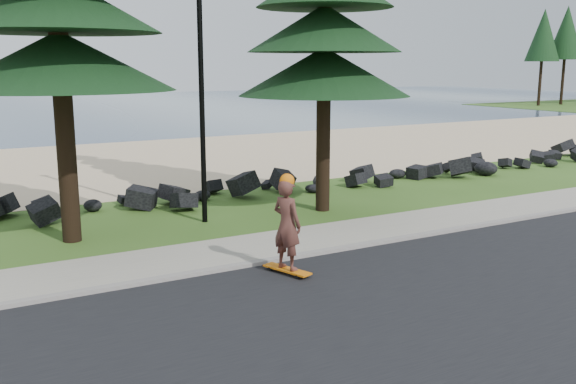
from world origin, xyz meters
The scene contains 9 objects.
ground centered at (0.00, 0.00, 0.00)m, with size 160.00×160.00×0.00m, color #34571B.
road centered at (0.00, -4.50, 0.01)m, with size 160.00×7.00×0.02m, color black.
kerb centered at (0.00, -0.90, 0.05)m, with size 160.00×0.20×0.10m, color gray.
sidewalk centered at (0.00, 0.20, 0.04)m, with size 160.00×2.00×0.08m, color gray.
beach_sand centered at (0.00, 14.50, 0.01)m, with size 160.00×15.00×0.01m, color #D1B78B.
ocean centered at (0.00, 51.00, 0.00)m, with size 160.00×58.00×0.01m, color #344B64.
seawall_boulders centered at (0.00, 5.60, 0.00)m, with size 60.00×2.40×1.10m, color black, non-canonical shape.
lamp_post centered at (0.00, 3.20, 4.13)m, with size 0.25×0.14×8.14m.
skateboarder centered at (-0.25, -1.73, 1.03)m, with size 0.63×1.13×2.05m.
Camera 1 is at (-6.33, -12.49, 4.18)m, focal length 40.00 mm.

